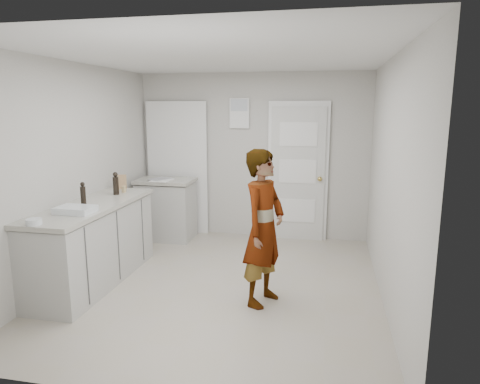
% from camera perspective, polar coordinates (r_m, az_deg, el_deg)
% --- Properties ---
extents(ground, '(4.00, 4.00, 0.00)m').
position_cam_1_polar(ground, '(4.99, -2.49, -12.23)').
color(ground, '#A79E8C').
rests_on(ground, ground).
extents(room_shell, '(4.00, 4.00, 4.00)m').
position_cam_1_polar(room_shell, '(6.59, 0.10, 2.83)').
color(room_shell, beige).
rests_on(room_shell, ground).
extents(main_counter, '(0.64, 1.96, 0.93)m').
position_cam_1_polar(main_counter, '(5.20, -18.89, -6.85)').
color(main_counter, '#AFAFAB').
rests_on(main_counter, ground).
extents(side_counter, '(0.84, 0.61, 0.93)m').
position_cam_1_polar(side_counter, '(6.63, -9.76, -2.53)').
color(side_counter, '#AFAFAB').
rests_on(side_counter, ground).
extents(person, '(0.56, 0.68, 1.59)m').
position_cam_1_polar(person, '(4.32, 3.17, -4.80)').
color(person, silver).
rests_on(person, ground).
extents(cake_mix_box, '(0.13, 0.09, 0.19)m').
position_cam_1_polar(cake_mix_box, '(5.87, -15.47, 1.32)').
color(cake_mix_box, '#A27151').
rests_on(cake_mix_box, main_counter).
extents(spice_jar, '(0.05, 0.05, 0.08)m').
position_cam_1_polar(spice_jar, '(5.62, -15.22, 0.36)').
color(spice_jar, tan).
rests_on(spice_jar, main_counter).
extents(oil_cruet_a, '(0.07, 0.07, 0.28)m').
position_cam_1_polar(oil_cruet_a, '(5.49, -16.23, 1.05)').
color(oil_cruet_a, black).
rests_on(oil_cruet_a, main_counter).
extents(oil_cruet_b, '(0.06, 0.06, 0.26)m').
position_cam_1_polar(oil_cruet_b, '(4.99, -20.19, -0.29)').
color(oil_cruet_b, black).
rests_on(oil_cruet_b, main_counter).
extents(baking_dish, '(0.38, 0.27, 0.07)m').
position_cam_1_polar(baking_dish, '(4.69, -21.09, -2.25)').
color(baking_dish, silver).
rests_on(baking_dish, main_counter).
extents(egg_bowl, '(0.14, 0.14, 0.05)m').
position_cam_1_polar(egg_bowl, '(4.37, -25.79, -3.60)').
color(egg_bowl, silver).
rests_on(egg_bowl, main_counter).
extents(papers, '(0.29, 0.35, 0.01)m').
position_cam_1_polar(papers, '(6.42, -10.38, 1.56)').
color(papers, white).
rests_on(papers, side_counter).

